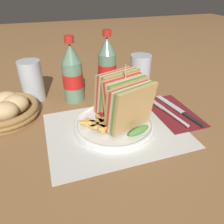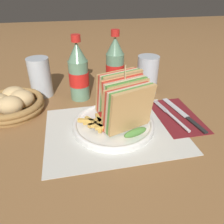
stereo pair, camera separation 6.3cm
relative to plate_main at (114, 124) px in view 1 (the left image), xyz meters
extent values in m
plane|color=olive|center=(-0.01, -0.01, -0.01)|extent=(4.00, 4.00, 0.00)
cube|color=silver|center=(0.00, -0.01, -0.01)|extent=(0.38, 0.30, 0.00)
cylinder|color=white|center=(0.00, 0.00, 0.00)|extent=(0.23, 0.23, 0.01)
torus|color=white|center=(0.00, 0.00, 0.00)|extent=(0.23, 0.23, 0.01)
cube|color=tan|center=(0.03, -0.06, 0.07)|extent=(0.13, 0.07, 0.12)
cube|color=#518E3D|center=(0.03, -0.05, 0.07)|extent=(0.13, 0.07, 0.12)
cube|color=beige|center=(0.03, -0.04, 0.07)|extent=(0.13, 0.07, 0.12)
cube|color=red|center=(0.03, -0.03, 0.07)|extent=(0.13, 0.07, 0.12)
cube|color=tan|center=(0.02, -0.02, 0.07)|extent=(0.13, 0.07, 0.12)
ellipsoid|color=#518E3D|center=(0.04, -0.08, 0.02)|extent=(0.07, 0.04, 0.02)
cube|color=tan|center=(0.04, -0.02, 0.07)|extent=(0.13, 0.07, 0.12)
cube|color=#518E3D|center=(0.04, -0.01, 0.07)|extent=(0.13, 0.07, 0.12)
cube|color=beige|center=(0.03, 0.00, 0.07)|extent=(0.13, 0.07, 0.12)
cube|color=red|center=(0.03, 0.01, 0.07)|extent=(0.13, 0.07, 0.12)
cube|color=tan|center=(0.03, 0.02, 0.07)|extent=(0.13, 0.07, 0.12)
ellipsoid|color=#518E3D|center=(0.04, -0.02, 0.02)|extent=(0.07, 0.04, 0.02)
cube|color=tan|center=(0.03, 0.05, 0.07)|extent=(0.13, 0.07, 0.12)
cube|color=#518E3D|center=(0.03, 0.06, 0.07)|extent=(0.13, 0.07, 0.12)
cube|color=beige|center=(0.03, 0.07, 0.07)|extent=(0.13, 0.07, 0.12)
cube|color=red|center=(0.03, 0.08, 0.07)|extent=(0.13, 0.07, 0.12)
cube|color=tan|center=(0.02, 0.08, 0.07)|extent=(0.13, 0.07, 0.12)
ellipsoid|color=#518E3D|center=(0.04, 0.03, 0.02)|extent=(0.07, 0.04, 0.02)
cylinder|color=tan|center=(0.03, 0.01, 0.09)|extent=(0.00, 0.00, 0.16)
cube|color=gold|center=(-0.06, 0.00, 0.01)|extent=(0.06, 0.01, 0.01)
cube|color=gold|center=(-0.03, -0.02, 0.01)|extent=(0.05, 0.03, 0.01)
cube|color=gold|center=(-0.03, -0.01, 0.01)|extent=(0.05, 0.04, 0.01)
cube|color=gold|center=(-0.03, -0.02, 0.01)|extent=(0.05, 0.05, 0.01)
cube|color=gold|center=(-0.02, -0.03, 0.02)|extent=(0.04, 0.07, 0.01)
cube|color=gold|center=(-0.06, -0.02, 0.02)|extent=(0.04, 0.06, 0.01)
cube|color=gold|center=(-0.02, -0.02, 0.02)|extent=(0.03, 0.05, 0.01)
cube|color=gold|center=(-0.03, -0.02, 0.02)|extent=(0.05, 0.04, 0.01)
cube|color=gold|center=(0.00, -0.01, 0.02)|extent=(0.04, 0.06, 0.01)
cube|color=gold|center=(-0.02, -0.04, 0.02)|extent=(0.07, 0.02, 0.01)
cube|color=gold|center=(-0.04, -0.01, 0.02)|extent=(0.07, 0.04, 0.01)
cube|color=gold|center=(-0.05, -0.03, 0.02)|extent=(0.05, 0.02, 0.01)
cube|color=gold|center=(-0.06, 0.00, 0.02)|extent=(0.07, 0.03, 0.01)
cube|color=gold|center=(-0.04, 0.00, 0.02)|extent=(0.01, 0.05, 0.01)
ellipsoid|color=maroon|center=(-0.03, 0.03, 0.02)|extent=(0.04, 0.04, 0.02)
cube|color=maroon|center=(0.21, 0.02, -0.01)|extent=(0.12, 0.22, 0.00)
cylinder|color=silver|center=(0.19, -0.02, 0.00)|extent=(0.03, 0.11, 0.01)
cylinder|color=silver|center=(0.17, 0.07, 0.00)|extent=(0.01, 0.07, 0.00)
cylinder|color=silver|center=(0.17, 0.07, 0.00)|extent=(0.01, 0.07, 0.00)
cylinder|color=silver|center=(0.18, 0.07, 0.00)|extent=(0.01, 0.07, 0.00)
cylinder|color=silver|center=(0.18, 0.08, 0.00)|extent=(0.01, 0.07, 0.00)
cube|color=black|center=(0.24, -0.04, 0.00)|extent=(0.02, 0.09, 0.00)
cube|color=silver|center=(0.22, 0.06, 0.00)|extent=(0.04, 0.13, 0.00)
cylinder|color=slate|center=(-0.08, 0.21, 0.06)|extent=(0.07, 0.07, 0.14)
cylinder|color=red|center=(-0.08, 0.21, 0.06)|extent=(0.07, 0.07, 0.05)
cone|color=slate|center=(-0.08, 0.21, 0.16)|extent=(0.06, 0.06, 0.06)
cylinder|color=red|center=(-0.08, 0.21, 0.20)|extent=(0.03, 0.03, 0.02)
cylinder|color=slate|center=(0.06, 0.26, 0.06)|extent=(0.07, 0.07, 0.14)
cylinder|color=red|center=(0.06, 0.26, 0.06)|extent=(0.07, 0.07, 0.05)
cone|color=slate|center=(0.06, 0.26, 0.16)|extent=(0.06, 0.06, 0.06)
cylinder|color=red|center=(0.06, 0.26, 0.20)|extent=(0.03, 0.03, 0.02)
cylinder|color=silver|center=(0.17, 0.20, 0.06)|extent=(0.08, 0.08, 0.14)
cylinder|color=silver|center=(-0.21, 0.26, 0.06)|extent=(0.08, 0.08, 0.14)
cylinder|color=black|center=(-0.21, 0.26, 0.01)|extent=(0.07, 0.07, 0.05)
cylinder|color=olive|center=(-0.30, 0.15, 0.00)|extent=(0.19, 0.19, 0.01)
torus|color=olive|center=(-0.30, 0.15, 0.01)|extent=(0.20, 0.20, 0.02)
torus|color=olive|center=(-0.30, 0.15, 0.02)|extent=(0.20, 0.20, 0.02)
ellipsoid|color=tan|center=(-0.26, 0.16, 0.03)|extent=(0.08, 0.07, 0.06)
ellipsoid|color=tan|center=(-0.29, 0.19, 0.03)|extent=(0.08, 0.07, 0.06)
ellipsoid|color=tan|center=(-0.29, 0.12, 0.03)|extent=(0.08, 0.07, 0.06)
camera|label=1|loc=(-0.17, -0.49, 0.35)|focal=35.00mm
camera|label=2|loc=(-0.11, -0.50, 0.35)|focal=35.00mm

